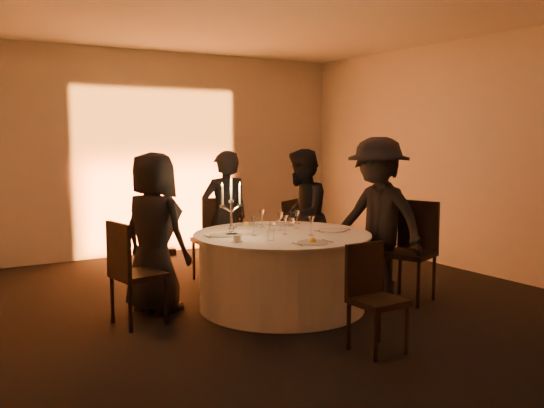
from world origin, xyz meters
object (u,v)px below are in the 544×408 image
chair_back_right (283,232)px  guest_right (378,219)px  chair_right (413,244)px  guest_left (154,233)px  banquet_table (282,271)px  candelabra (231,216)px  coffee_cup (237,239)px  chair_left (130,267)px  guest_back_right (301,216)px  guest_back_left (225,218)px  chair_back_left (217,234)px  chair_front (372,291)px

chair_back_right → guest_right: 1.57m
chair_right → guest_left: (-2.52, 1.00, 0.20)m
banquet_table → candelabra: (-0.51, 0.13, 0.59)m
chair_back_right → chair_right: size_ratio=0.90×
chair_back_right → coffee_cup: (-1.44, -1.49, 0.26)m
guest_left → candelabra: bearing=-147.2°
chair_left → guest_back_right: (2.30, 0.61, 0.25)m
guest_left → guest_back_left: (1.10, 0.63, -0.01)m
chair_back_left → chair_back_right: chair_back_left is taller
guest_back_left → guest_right: size_ratio=0.91×
guest_right → candelabra: (-1.57, 0.37, 0.10)m
banquet_table → chair_back_right: size_ratio=1.88×
chair_front → guest_left: bearing=119.0°
chair_back_left → guest_right: 1.95m
guest_back_left → guest_right: 1.79m
chair_front → guest_back_right: guest_back_right is taller
guest_right → chair_back_right: bearing=176.6°
chair_left → chair_back_left: size_ratio=0.94×
chair_left → guest_back_left: bearing=-66.0°
banquet_table → coffee_cup: (-0.62, -0.21, 0.42)m
guest_back_left → candelabra: guest_back_left is taller
banquet_table → chair_back_left: size_ratio=1.74×
banquet_table → coffee_cup: size_ratio=16.36×
chair_right → chair_front: bearing=-76.3°
banquet_table → chair_left: bearing=171.8°
coffee_cup → banquet_table: bearing=18.2°
chair_front → guest_left: (-1.13, 1.97, 0.31)m
chair_front → coffee_cup: bearing=115.2°
chair_back_left → chair_back_right: 0.92m
guest_back_right → coffee_cup: bearing=-7.7°
chair_left → guest_right: 2.63m
guest_back_right → candelabra: (-1.30, -0.69, 0.17)m
banquet_table → guest_back_right: 1.21m
guest_right → guest_left: bearing=-121.7°
chair_back_left → guest_left: size_ratio=0.65×
chair_left → guest_back_left: 1.76m
guest_right → coffee_cup: 1.69m
chair_back_left → chair_front: chair_back_left is taller
chair_front → guest_left: size_ratio=0.55×
coffee_cup → candelabra: 0.40m
banquet_table → chair_right: bearing=-18.7°
guest_right → chair_front: bearing=-54.8°
guest_back_right → candelabra: bearing=-15.8°
banquet_table → chair_left: size_ratio=1.85×
chair_back_left → guest_back_left: bearing=109.6°
chair_back_left → chair_front: (0.07, -2.73, -0.10)m
chair_right → guest_right: size_ratio=0.61×
banquet_table → guest_back_right: guest_back_right is taller
chair_front → coffee_cup: size_ratio=7.96×
chair_back_left → guest_back_right: size_ratio=0.65×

